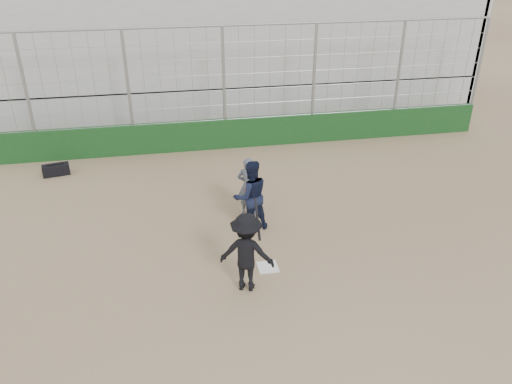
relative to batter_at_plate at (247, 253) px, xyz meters
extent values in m
plane|color=brown|center=(0.56, 0.58, -0.86)|extent=(90.00, 90.00, 0.00)
cube|color=white|center=(0.56, 0.58, -0.85)|extent=(0.44, 0.44, 0.02)
cube|color=#113714|center=(0.56, 7.58, -0.36)|extent=(18.00, 0.25, 1.00)
cylinder|color=gray|center=(0.56, 7.58, 1.14)|extent=(0.10, 0.10, 4.00)
cylinder|color=gray|center=(9.56, 7.58, 1.14)|extent=(0.10, 0.10, 4.00)
cylinder|color=gray|center=(0.56, 7.58, 3.14)|extent=(18.00, 0.07, 0.07)
cube|color=#9F9F9F|center=(0.56, 12.53, -0.06)|extent=(20.00, 6.70, 1.60)
cube|color=#9F9F9F|center=(0.56, 12.53, 2.84)|extent=(20.00, 6.70, 4.20)
cube|color=#9F9F9F|center=(10.56, 12.53, 2.04)|extent=(0.25, 6.70, 6.10)
imported|color=black|center=(0.00, 0.00, 0.00)|extent=(1.26, 0.98, 1.72)
cylinder|color=black|center=(0.25, 0.15, 0.66)|extent=(0.07, 0.57, 0.71)
imported|color=black|center=(0.48, 2.19, -0.25)|extent=(1.05, 0.90, 1.21)
sphere|color=maroon|center=(0.48, 2.19, 0.24)|extent=(0.28, 0.28, 0.28)
imported|color=#454C58|center=(0.56, 2.99, -0.15)|extent=(0.68, 0.58, 1.42)
cube|color=black|center=(-4.76, 6.38, -0.70)|extent=(0.82, 0.48, 0.33)
cylinder|color=black|center=(-4.76, 6.38, -0.51)|extent=(0.50, 0.14, 0.04)
camera|label=1|loc=(-1.34, -8.14, 5.67)|focal=35.00mm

